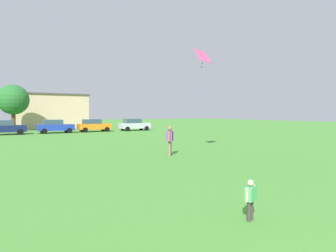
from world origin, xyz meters
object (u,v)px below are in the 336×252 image
Objects in this scene: parked_car_blue_1 at (55,126)px; tree_far_right at (13,100)px; parked_car_orange_2 at (94,125)px; kite at (203,57)px; adult_bystander at (170,138)px; parked_car_navy_0 at (5,127)px; parked_car_silver_3 at (134,125)px; child_kite_flyer at (250,196)px.

tree_far_right reaches higher than parked_car_blue_1.
kite is at bearing -90.25° from parked_car_orange_2.
adult_bystander is 0.40× the size of parked_car_orange_2.
parked_car_navy_0 is (-7.94, 23.85, -0.18)m from adult_bystander.
tree_far_right is (-9.20, 6.39, 3.47)m from parked_car_orange_2.
tree_far_right is (-9.09, 30.52, -1.68)m from kite.
parked_car_silver_3 is 0.67× the size of tree_far_right.
kite is 26.46m from parked_car_navy_0.
parked_car_navy_0 is 10.45m from parked_car_orange_2.
adult_bystander is at bearing -77.67° from tree_far_right.
adult_bystander is at bearing -95.94° from parked_car_orange_2.
child_kite_flyer is at bearing 20.10° from adult_bystander.
child_kite_flyer is 10.58m from adult_bystander.
kite is at bearing -78.62° from parked_car_blue_1.
tree_far_right is (-6.68, 30.56, 3.29)m from adult_bystander.
kite is 0.22× the size of tree_far_right.
adult_bystander is 25.21m from parked_car_silver_3.
parked_car_silver_3 is at bearing -3.47° from parked_car_orange_2.
parked_car_navy_0 is 1.00× the size of parked_car_silver_3.
kite is 31.89m from tree_far_right.
parked_car_navy_0 and parked_car_silver_3 have the same top height.
kite is (2.41, 0.04, 4.96)m from adult_bystander.
parked_car_navy_0 is at bearing -100.57° from tree_far_right.
kite is at bearing -66.51° from parked_car_navy_0.
parked_car_orange_2 is at bearing 1.76° from parked_car_navy_0.
parked_car_blue_1 is 1.00× the size of parked_car_silver_3.
adult_bystander is 0.40× the size of parked_car_navy_0.
adult_bystander is 5.52m from kite.
child_kite_flyer is 0.22× the size of parked_car_orange_2.
child_kite_flyer is 0.15× the size of tree_far_right.
kite is at bearing -103.81° from parked_car_silver_3.
tree_far_right is at bearing 145.20° from parked_car_orange_2.
adult_bystander is at bearing -109.11° from parked_car_silver_3.
parked_car_silver_3 is at bearing -158.33° from adult_bystander.
tree_far_right is (-4.27, 6.54, 3.47)m from parked_car_blue_1.
tree_far_right is at bearing 79.43° from parked_car_navy_0.
parked_car_silver_3 is (5.85, 23.78, -5.14)m from kite.
parked_car_silver_3 is at bearing -1.07° from parked_car_blue_1.
kite reaches higher than parked_car_blue_1.
kite is 0.32× the size of parked_car_navy_0.
tree_far_right is at bearing 106.59° from kite.
adult_bystander is 24.30m from parked_car_orange_2.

